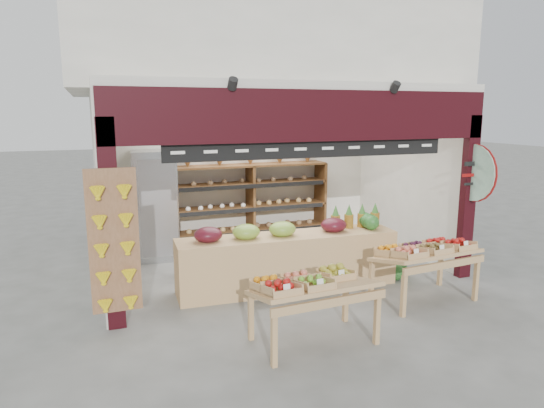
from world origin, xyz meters
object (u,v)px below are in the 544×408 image
at_px(mid_counter, 287,259).
at_px(watermelon_pile, 386,265).
at_px(display_table_left, 306,285).
at_px(display_table_right, 425,251).
at_px(refrigerator, 155,205).
at_px(back_shelving, 251,188).
at_px(cardboard_stack, 208,261).

height_order(mid_counter, watermelon_pile, mid_counter).
bearing_deg(watermelon_pile, display_table_left, -143.18).
bearing_deg(display_table_right, refrigerator, 133.92).
height_order(refrigerator, mid_counter, refrigerator).
xyz_separation_m(back_shelving, display_table_right, (1.46, -3.61, -0.46)).
relative_size(cardboard_stack, display_table_right, 0.62).
xyz_separation_m(cardboard_stack, display_table_right, (2.66, -2.25, 0.51)).
height_order(display_table_left, watermelon_pile, display_table_left).
height_order(refrigerator, display_table_right, refrigerator).
bearing_deg(mid_counter, cardboard_stack, 131.61).
relative_size(back_shelving, watermelon_pile, 4.50).
relative_size(mid_counter, display_table_right, 2.27).
height_order(display_table_left, display_table_right, display_table_right).
relative_size(display_table_left, watermelon_pile, 2.11).
relative_size(back_shelving, mid_counter, 0.92).
xyz_separation_m(display_table_right, watermelon_pile, (0.09, 1.08, -0.54)).
relative_size(mid_counter, watermelon_pile, 4.90).
bearing_deg(back_shelving, watermelon_pile, -58.48).
height_order(back_shelving, cardboard_stack, back_shelving).
relative_size(cardboard_stack, mid_counter, 0.27).
distance_m(mid_counter, display_table_left, 1.83).
bearing_deg(watermelon_pile, back_shelving, 121.52).
bearing_deg(watermelon_pile, mid_counter, 178.19).
xyz_separation_m(refrigerator, mid_counter, (1.68, -2.34, -0.54)).
distance_m(back_shelving, mid_counter, 2.59).
relative_size(back_shelving, refrigerator, 1.57).
xyz_separation_m(back_shelving, mid_counter, (-0.22, -2.47, -0.73)).
bearing_deg(back_shelving, mid_counter, -94.98).
relative_size(display_table_right, watermelon_pile, 2.16).
bearing_deg(display_table_left, mid_counter, 74.25).
bearing_deg(back_shelving, display_table_left, -99.53).
xyz_separation_m(mid_counter, watermelon_pile, (1.77, -0.06, -0.28)).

